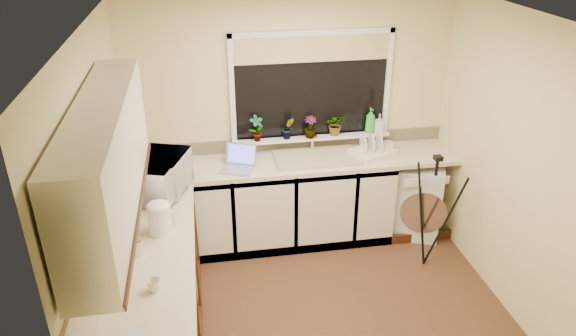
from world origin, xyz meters
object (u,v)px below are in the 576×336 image
Objects in this scene: laptop at (239,162)px; washing_machine at (413,197)px; soap_bottle_clear at (379,124)px; kettle at (160,219)px; plant_c at (310,127)px; microwave at (158,176)px; plant_b at (288,128)px; dish_rack at (373,153)px; soap_bottle_green at (370,121)px; tripod at (431,212)px; plant_a at (257,128)px; cup_back at (388,146)px; plant_d at (336,125)px; cup_left at (154,285)px; steel_jar at (137,247)px.

washing_machine is at bearing 22.37° from laptop.
kettle is at bearing -149.20° from soap_bottle_clear.
laptop is 1.50m from soap_bottle_clear.
kettle is 1.92m from plant_c.
kettle is at bearing -157.64° from microwave.
microwave is 1.40m from plant_b.
microwave is 2.74× the size of plant_b.
soap_bottle_clear is at bearing 36.48° from dish_rack.
laptop is 1.46× the size of soap_bottle_green.
dish_rack is 0.36× the size of tripod.
laptop is at bearing -168.16° from soap_bottle_green.
soap_bottle_green reaches higher than soap_bottle_clear.
kettle reaches higher than laptop.
plant_a reaches higher than dish_rack.
microwave is 1.60m from plant_c.
laptop is 1.42m from soap_bottle_green.
soap_bottle_clear reaches higher than dish_rack.
washing_machine is 3.56× the size of plant_b.
plant_c reaches higher than cup_back.
laptop is 1.73× the size of plant_d.
tripod is at bearing 24.72° from cup_left.
plant_c is at bearing 0.39° from plant_a.
tripod is at bearing 15.05° from steel_jar.
dish_rack is at bearing -10.38° from plant_a.
plant_c is at bearing 44.28° from steel_jar.
washing_machine is at bearing 26.26° from steel_jar.
plant_a reaches higher than plant_b.
laptop is 0.40m from plant_a.
plant_d is (0.27, 0.03, -0.00)m from plant_c.
dish_rack is 0.46m from plant_d.
plant_d reaches higher than washing_machine.
tripod is 1.83m from plant_a.
microwave is 2.78× the size of plant_d.
steel_jar is 0.45× the size of plant_a.
kettle reaches higher than cup_back.
microwave is 1.86m from plant_d.
microwave is 2.27× the size of plant_a.
plant_b is (1.24, 0.66, 0.09)m from microwave.
laptop is 1.84m from cup_left.
cup_back is (0.52, -0.15, -0.21)m from plant_d.
plant_c is 0.85× the size of soap_bottle_green.
plant_b is at bearing -42.42° from microwave.
washing_machine is 2.95× the size of plant_a.
dish_rack is at bearing 141.03° from tripod.
plant_a is at bearing 65.21° from cup_left.
laptop is at bearing 55.97° from kettle.
cup_back is (2.24, 0.53, -0.12)m from microwave.
tripod is 5.88× the size of soap_bottle_clear.
dish_rack is (2.02, 1.06, -0.09)m from kettle.
tripod is 4.46× the size of soap_bottle_green.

